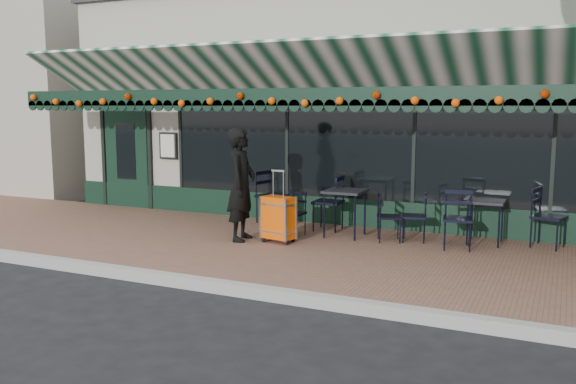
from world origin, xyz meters
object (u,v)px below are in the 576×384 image
at_px(chair_a_right, 549,218).
at_px(chair_a_front, 458,220).
at_px(chair_a_left, 414,217).
at_px(chair_b_left, 328,203).
at_px(chair_b_front, 293,214).
at_px(cafe_table_b, 345,195).
at_px(woman, 242,185).
at_px(chair_solo, 272,197).
at_px(cafe_table_a, 486,205).
at_px(chair_b_right, 389,217).
at_px(suitcase, 278,218).

distance_m(chair_a_right, chair_a_front, 1.42).
distance_m(chair_a_left, chair_b_left, 1.59).
bearing_deg(chair_b_left, chair_a_right, 90.94).
bearing_deg(chair_a_left, chair_b_front, -87.40).
height_order(cafe_table_b, chair_a_front, chair_a_front).
bearing_deg(cafe_table_b, chair_a_right, 9.89).
xyz_separation_m(woman, chair_solo, (-0.23, 1.56, -0.42)).
distance_m(woman, chair_solo, 1.63).
bearing_deg(chair_solo, chair_a_front, -89.50).
distance_m(cafe_table_a, cafe_table_b, 2.24).
height_order(cafe_table_a, chair_solo, chair_solo).
distance_m(chair_b_right, chair_b_front, 1.60).
bearing_deg(cafe_table_b, chair_a_front, -3.95).
height_order(woman, chair_a_front, woman).
xyz_separation_m(chair_b_front, chair_solo, (-0.85, 0.94, 0.11)).
bearing_deg(chair_b_left, suitcase, -19.46).
bearing_deg(chair_a_front, woman, -175.38).
bearing_deg(chair_a_right, suitcase, 124.84).
bearing_deg(cafe_table_a, chair_b_left, -178.47).
relative_size(chair_a_front, chair_b_right, 1.16).
bearing_deg(woman, suitcase, -91.48).
height_order(cafe_table_a, chair_b_left, chair_b_left).
bearing_deg(chair_b_left, chair_solo, -103.40).
relative_size(suitcase, chair_a_left, 1.45).
distance_m(suitcase, chair_a_right, 4.18).
height_order(chair_a_left, chair_b_left, chair_b_left).
relative_size(chair_b_front, chair_solo, 0.77).
bearing_deg(chair_b_right, chair_b_left, 50.90).
bearing_deg(chair_b_left, chair_b_right, 69.32).
xyz_separation_m(suitcase, chair_b_front, (0.01, 0.52, -0.01)).
xyz_separation_m(suitcase, chair_b_left, (0.38, 1.22, 0.10)).
height_order(suitcase, chair_b_front, suitcase).
bearing_deg(woman, chair_b_left, -47.28).
xyz_separation_m(cafe_table_a, chair_a_front, (-0.34, -0.55, -0.17)).
xyz_separation_m(chair_a_left, chair_a_right, (1.98, 0.43, 0.07)).
bearing_deg(chair_b_front, chair_a_front, 9.34).
height_order(chair_b_right, chair_b_front, chair_b_right).
height_order(chair_a_right, chair_a_front, chair_a_right).
distance_m(suitcase, cafe_table_a, 3.28).
xyz_separation_m(chair_b_left, chair_b_right, (1.21, -0.40, -0.10)).
height_order(chair_a_left, chair_b_right, chair_a_left).
xyz_separation_m(chair_a_left, chair_b_left, (-1.57, 0.23, 0.09)).
bearing_deg(chair_b_front, chair_a_left, 18.15).
bearing_deg(chair_b_right, woman, 91.91).
xyz_separation_m(woman, chair_a_right, (4.54, 1.51, -0.44)).
xyz_separation_m(woman, chair_a_left, (2.56, 1.09, -0.51)).
xyz_separation_m(chair_a_front, chair_b_right, (-1.09, 0.07, -0.06)).
bearing_deg(cafe_table_a, chair_a_left, -164.13).
bearing_deg(chair_b_front, woman, -130.72).
xyz_separation_m(suitcase, chair_a_right, (3.93, 1.42, 0.08)).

